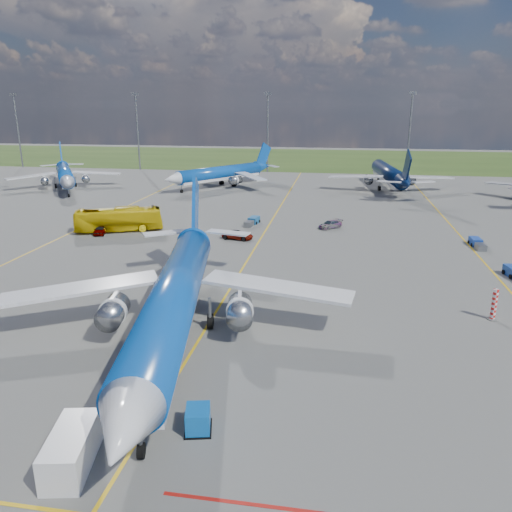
% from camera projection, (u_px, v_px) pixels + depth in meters
% --- Properties ---
extents(ground, '(400.00, 400.00, 0.00)m').
position_uv_depth(ground, '(201.00, 337.00, 43.32)').
color(ground, '#535351').
rests_on(ground, ground).
extents(grass_strip, '(400.00, 80.00, 0.01)m').
position_uv_depth(grass_strip, '(309.00, 159.00, 184.86)').
color(grass_strip, '#2D4719').
rests_on(grass_strip, ground).
extents(taxiway_lines, '(60.25, 160.00, 0.02)m').
position_uv_depth(taxiway_lines, '(255.00, 249.00, 69.43)').
color(taxiway_lines, gold).
rests_on(taxiway_lines, ground).
extents(floodlight_masts, '(202.20, 0.50, 22.70)m').
position_uv_depth(floodlight_masts, '(337.00, 129.00, 141.88)').
color(floodlight_masts, slate).
rests_on(floodlight_masts, ground).
extents(warning_post, '(0.50, 0.50, 3.00)m').
position_uv_depth(warning_post, '(494.00, 304.00, 46.35)').
color(warning_post, red).
rests_on(warning_post, ground).
extents(bg_jet_nw, '(43.53, 46.36, 9.70)m').
position_uv_depth(bg_jet_nw, '(66.00, 189.00, 119.19)').
color(bg_jet_nw, '#0B47A6').
rests_on(bg_jet_nw, ground).
extents(bg_jet_nnw, '(43.09, 45.49, 9.50)m').
position_uv_depth(bg_jet_nnw, '(221.00, 187.00, 122.00)').
color(bg_jet_nnw, '#0B47A6').
rests_on(bg_jet_nnw, ground).
extents(bg_jet_n, '(34.48, 42.94, 10.46)m').
position_uv_depth(bg_jet_n, '(388.00, 189.00, 119.10)').
color(bg_jet_n, '#07173A').
rests_on(bg_jet_n, ground).
extents(main_airliner, '(40.48, 48.82, 11.41)m').
position_uv_depth(main_airliner, '(176.00, 342.00, 42.35)').
color(main_airliner, '#0B47A6').
rests_on(main_airliner, ground).
extents(uld_container, '(1.83, 2.11, 1.47)m').
position_uv_depth(uld_container, '(198.00, 419.00, 30.73)').
color(uld_container, '#0C56AA').
rests_on(uld_container, ground).
extents(service_van, '(3.03, 5.14, 2.12)m').
position_uv_depth(service_van, '(71.00, 450.00, 27.52)').
color(service_van, silver).
rests_on(service_van, ground).
extents(apron_bus, '(13.73, 8.12, 3.78)m').
position_uv_depth(apron_bus, '(119.00, 219.00, 78.81)').
color(apron_bus, '#DCBE0C').
rests_on(apron_bus, ground).
extents(service_car_a, '(2.53, 4.34, 1.39)m').
position_uv_depth(service_car_a, '(101.00, 230.00, 77.35)').
color(service_car_a, '#999999').
rests_on(service_car_a, ground).
extents(service_car_b, '(4.95, 2.96, 1.29)m').
position_uv_depth(service_car_b, '(238.00, 235.00, 74.43)').
color(service_car_b, '#999999').
rests_on(service_car_b, ground).
extents(service_car_c, '(4.32, 4.31, 1.26)m').
position_uv_depth(service_car_c, '(330.00, 224.00, 81.10)').
color(service_car_c, '#999999').
rests_on(service_car_c, ground).
extents(baggage_tug_c, '(2.04, 5.00, 1.09)m').
position_uv_depth(baggage_tug_c, '(252.00, 221.00, 83.61)').
color(baggage_tug_c, '#185792').
rests_on(baggage_tug_c, ground).
extents(baggage_tug_e, '(1.44, 4.72, 1.05)m').
position_uv_depth(baggage_tug_e, '(477.00, 243.00, 70.47)').
color(baggage_tug_e, '#1A3EA0').
rests_on(baggage_tug_e, ground).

